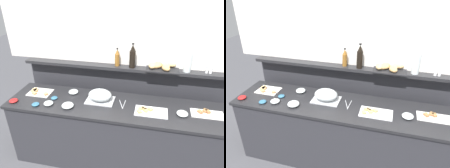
% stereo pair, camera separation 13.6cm
% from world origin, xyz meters
% --- Properties ---
extents(ground_plane, '(12.00, 12.00, 0.00)m').
position_xyz_m(ground_plane, '(0.00, 0.60, 0.00)').
color(ground_plane, '#4C4C51').
extents(buffet_counter, '(2.69, 0.63, 0.89)m').
position_xyz_m(buffet_counter, '(0.00, 0.00, 0.45)').
color(buffet_counter, '#2D2D33').
rests_on(buffet_counter, ground_plane).
extents(back_ledge_unit, '(2.72, 0.22, 1.22)m').
position_xyz_m(back_ledge_unit, '(0.00, 0.49, 0.64)').
color(back_ledge_unit, '#2D2D33').
rests_on(back_ledge_unit, ground_plane).
extents(upper_wall_panel, '(3.32, 0.08, 1.38)m').
position_xyz_m(upper_wall_panel, '(0.00, 0.52, 1.91)').
color(upper_wall_panel, white).
rests_on(upper_wall_panel, back_ledge_unit).
extents(sandwich_platter_side, '(0.30, 0.22, 0.04)m').
position_xyz_m(sandwich_platter_side, '(-1.06, 0.08, 0.90)').
color(sandwich_platter_side, white).
rests_on(sandwich_platter_side, buffet_counter).
extents(sandwich_platter_rear, '(0.36, 0.21, 0.04)m').
position_xyz_m(sandwich_platter_rear, '(0.38, -0.06, 0.90)').
color(sandwich_platter_rear, silver).
rests_on(sandwich_platter_rear, buffet_counter).
extents(sandwich_platter_front, '(0.35, 0.17, 0.04)m').
position_xyz_m(sandwich_platter_front, '(1.00, 0.03, 0.90)').
color(sandwich_platter_front, white).
rests_on(sandwich_platter_front, buffet_counter).
extents(serving_cloche, '(0.34, 0.24, 0.17)m').
position_xyz_m(serving_cloche, '(-0.23, 0.06, 0.97)').
color(serving_cloche, '#B7BABF').
rests_on(serving_cloche, buffet_counter).
extents(glass_bowl_large, '(0.14, 0.14, 0.06)m').
position_xyz_m(glass_bowl_large, '(-0.56, -0.17, 0.92)').
color(glass_bowl_large, silver).
rests_on(glass_bowl_large, buffet_counter).
extents(glass_bowl_medium, '(0.11, 0.11, 0.04)m').
position_xyz_m(glass_bowl_medium, '(-0.80, -0.16, 0.91)').
color(glass_bowl_medium, silver).
rests_on(glass_bowl_medium, buffet_counter).
extents(glass_bowl_small, '(0.13, 0.13, 0.05)m').
position_xyz_m(glass_bowl_small, '(-0.61, 0.16, 0.92)').
color(glass_bowl_small, silver).
rests_on(glass_bowl_small, buffet_counter).
extents(glass_bowl_extra, '(0.13, 0.13, 0.05)m').
position_xyz_m(glass_bowl_extra, '(0.73, -0.05, 0.92)').
color(glass_bowl_extra, silver).
rests_on(glass_bowl_extra, buffet_counter).
extents(condiment_bowl_dark, '(0.09, 0.09, 0.03)m').
position_xyz_m(condiment_bowl_dark, '(-0.95, -0.20, 0.91)').
color(condiment_bowl_dark, teal).
rests_on(condiment_bowl_dark, buffet_counter).
extents(condiment_bowl_cream, '(0.10, 0.10, 0.04)m').
position_xyz_m(condiment_bowl_cream, '(-1.25, -0.19, 0.91)').
color(condiment_bowl_cream, red).
rests_on(condiment_bowl_cream, buffet_counter).
extents(condiment_bowl_teal, '(0.08, 0.08, 0.03)m').
position_xyz_m(condiment_bowl_teal, '(-0.80, -0.02, 0.91)').
color(condiment_bowl_teal, teal).
rests_on(condiment_bowl_teal, buffet_counter).
extents(serving_tongs, '(0.08, 0.19, 0.01)m').
position_xyz_m(serving_tongs, '(0.06, 0.02, 0.90)').
color(serving_tongs, '#B7BABF').
rests_on(serving_tongs, buffet_counter).
extents(wine_bottle_dark, '(0.08, 0.08, 0.32)m').
position_xyz_m(wine_bottle_dark, '(0.11, 0.40, 1.37)').
color(wine_bottle_dark, black).
rests_on(wine_bottle_dark, back_ledge_unit).
extents(vinegar_bottle_amber, '(0.06, 0.06, 0.24)m').
position_xyz_m(vinegar_bottle_amber, '(-0.09, 0.42, 1.33)').
color(vinegar_bottle_amber, '#8E5B23').
rests_on(vinegar_bottle_amber, back_ledge_unit).
extents(salt_shaker, '(0.03, 0.03, 0.09)m').
position_xyz_m(salt_shaker, '(1.00, 0.42, 1.27)').
color(salt_shaker, white).
rests_on(salt_shaker, back_ledge_unit).
extents(pepper_shaker, '(0.03, 0.03, 0.09)m').
position_xyz_m(pepper_shaker, '(1.05, 0.42, 1.27)').
color(pepper_shaker, white).
rests_on(pepper_shaker, back_ledge_unit).
extents(bread_basket, '(0.40, 0.27, 0.08)m').
position_xyz_m(bread_basket, '(0.47, 0.43, 1.26)').
color(bread_basket, black).
rests_on(bread_basket, back_ledge_unit).
extents(water_carafe, '(0.09, 0.09, 0.25)m').
position_xyz_m(water_carafe, '(0.77, 0.42, 1.35)').
color(water_carafe, silver).
rests_on(water_carafe, back_ledge_unit).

